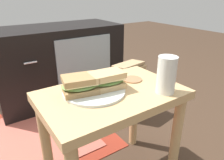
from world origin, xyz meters
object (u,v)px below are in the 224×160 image
at_px(tv_cabinet, 59,63).
at_px(coaster, 132,79).
at_px(plate, 94,91).
at_px(sandwich_back, 107,80).
at_px(paper_bag, 128,89).
at_px(sandwich_front, 80,85).
at_px(beer_glass, 166,76).

relative_size(tv_cabinet, coaster, 11.49).
xyz_separation_m(tv_cabinet, plate, (-0.19, -0.91, 0.17)).
distance_m(tv_cabinet, sandwich_back, 0.96).
height_order(tv_cabinet, paper_bag, tv_cabinet).
bearing_deg(sandwich_back, coaster, 8.54).
bearing_deg(sandwich_front, tv_cabinet, 74.80).
distance_m(plate, sandwich_front, 0.07).
xyz_separation_m(tv_cabinet, coaster, (0.01, -0.90, 0.17)).
bearing_deg(plate, beer_glass, -33.51).
xyz_separation_m(sandwich_back, coaster, (0.15, 0.02, -0.04)).
relative_size(beer_glass, paper_bag, 0.38).
distance_m(sandwich_back, paper_bag, 0.67).
bearing_deg(beer_glass, paper_bag, 64.80).
height_order(plate, coaster, plate).
relative_size(plate, sandwich_front, 1.56).
height_order(plate, sandwich_back, sandwich_back).
bearing_deg(tv_cabinet, sandwich_front, -105.20).
height_order(tv_cabinet, plate, tv_cabinet).
xyz_separation_m(tv_cabinet, sandwich_front, (-0.25, -0.90, 0.21)).
distance_m(plate, beer_glass, 0.28).
relative_size(beer_glass, coaster, 1.72).
xyz_separation_m(tv_cabinet, paper_bag, (0.29, -0.52, -0.10)).
xyz_separation_m(sandwich_back, paper_bag, (0.43, 0.41, -0.32)).
distance_m(plate, sandwich_back, 0.07).
relative_size(tv_cabinet, beer_glass, 6.67).
bearing_deg(sandwich_back, plate, 169.17).
distance_m(tv_cabinet, sandwich_front, 0.96).
bearing_deg(sandwich_back, paper_bag, 43.08).
bearing_deg(sandwich_front, plate, -10.83).
bearing_deg(coaster, plate, -176.51).
xyz_separation_m(plate, sandwich_front, (-0.05, 0.01, 0.04)).
height_order(sandwich_back, paper_bag, sandwich_back).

